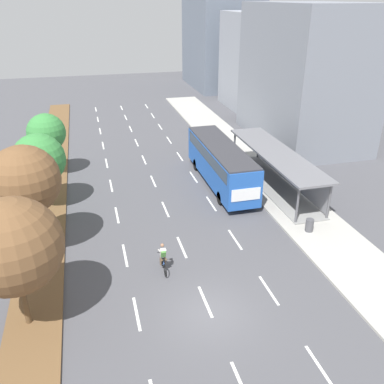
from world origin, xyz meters
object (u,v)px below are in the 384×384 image
(bus_shelter, at_px, (278,165))
(median_tree_second, at_px, (24,181))
(trash_bin, at_px, (309,225))
(median_tree_third, at_px, (39,160))
(median_tree_fourth, at_px, (46,133))
(bus, at_px, (221,161))
(median_tree_nearest, at_px, (12,247))
(cyclist, at_px, (163,259))

(bus_shelter, xyz_separation_m, median_tree_second, (-18.08, -5.27, 2.95))
(trash_bin, bearing_deg, median_tree_second, 173.44)
(median_tree_third, height_order, median_tree_fourth, median_tree_third)
(bus, xyz_separation_m, median_tree_third, (-13.62, -0.82, 1.70))
(median_tree_third, bearing_deg, median_tree_second, -91.71)
(bus, distance_m, median_tree_nearest, 19.10)
(median_tree_nearest, relative_size, median_tree_fourth, 1.20)
(median_tree_second, bearing_deg, median_tree_nearest, -89.68)
(cyclist, distance_m, trash_bin, 10.13)
(cyclist, relative_size, median_tree_fourth, 0.34)
(median_tree_second, xyz_separation_m, trash_bin, (17.00, -1.96, -4.24))
(bus, xyz_separation_m, median_tree_nearest, (-13.77, -13.04, 2.27))
(bus_shelter, bearing_deg, median_tree_second, -163.75)
(median_tree_third, xyz_separation_m, trash_bin, (16.82, -8.06, -3.19))
(median_tree_fourth, bearing_deg, cyclist, -67.17)
(bus_shelter, height_order, trash_bin, bus_shelter)
(bus_shelter, relative_size, median_tree_nearest, 2.04)
(bus_shelter, xyz_separation_m, median_tree_fourth, (-17.73, 6.95, 1.99))
(median_tree_second, height_order, median_tree_third, median_tree_second)
(bus, bearing_deg, median_tree_third, -176.55)
(median_tree_fourth, bearing_deg, bus_shelter, -21.40)
(trash_bin, bearing_deg, bus_shelter, 81.49)
(median_tree_fourth, bearing_deg, trash_bin, -40.41)
(median_tree_third, bearing_deg, bus_shelter, -2.69)
(bus, height_order, median_tree_third, median_tree_third)
(bus_shelter, height_order, median_tree_nearest, median_tree_nearest)
(cyclist, bearing_deg, median_tree_second, 152.99)
(median_tree_nearest, xyz_separation_m, trash_bin, (16.97, 4.15, -3.76))
(median_tree_fourth, xyz_separation_m, trash_bin, (16.64, -14.17, -3.28))
(median_tree_nearest, height_order, median_tree_fourth, median_tree_nearest)
(bus, bearing_deg, trash_bin, -70.20)
(bus_shelter, distance_m, median_tree_second, 19.06)
(bus_shelter, xyz_separation_m, trash_bin, (-1.08, -7.22, -1.29))
(bus_shelter, height_order, median_tree_third, median_tree_third)
(bus, bearing_deg, cyclist, -122.94)
(cyclist, distance_m, median_tree_third, 12.20)
(median_tree_nearest, bearing_deg, median_tree_third, 89.30)
(trash_bin, bearing_deg, bus, 109.80)
(median_tree_nearest, distance_m, median_tree_third, 12.23)
(bus, relative_size, median_tree_second, 1.69)
(cyclist, height_order, trash_bin, cyclist)
(bus, height_order, median_tree_nearest, median_tree_nearest)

